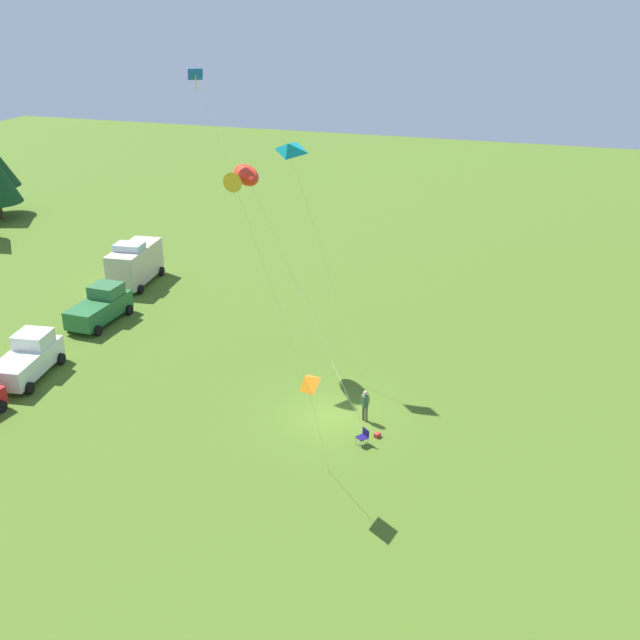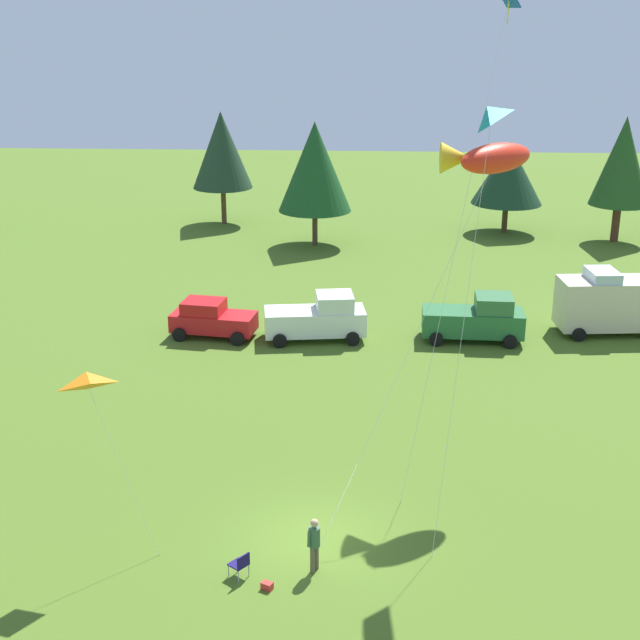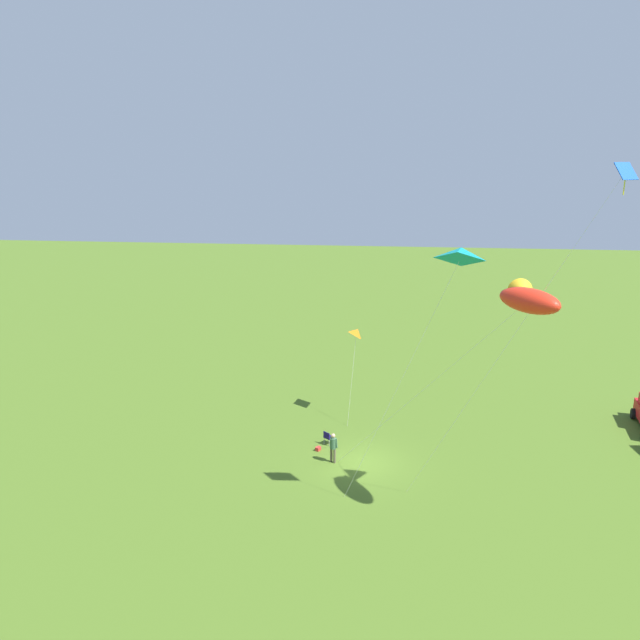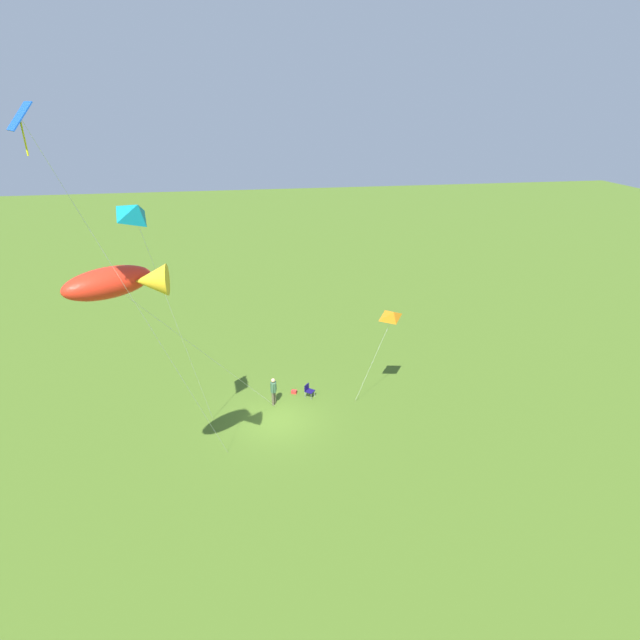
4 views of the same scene
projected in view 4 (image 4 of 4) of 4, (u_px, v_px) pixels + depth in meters
ground_plane at (278, 420)px, 27.96m from camera, size 160.00×160.00×0.00m
person_kite_flyer at (273, 389)px, 29.05m from camera, size 0.46×0.52×1.74m
folding_chair at (309, 390)px, 30.01m from camera, size 0.67×0.67×0.82m
backpack_on_grass at (294, 392)px, 30.49m from camera, size 0.38×0.34×0.22m
kite_large_fish at (119, 282)px, 16.56m from camera, size 7.46×9.66×11.46m
kite_delta_teal at (139, 212)px, 18.42m from camera, size 2.21×5.79×13.16m
kite_diamond_blue at (43, 156)px, 12.43m from camera, size 4.04×7.97×16.43m
kite_delta_orange at (394, 316)px, 27.32m from camera, size 2.69×1.36×6.00m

